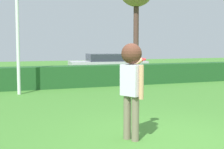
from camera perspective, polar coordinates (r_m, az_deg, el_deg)
The scene contains 6 objects.
ground_plane at distance 6.60m, azimuth 8.34°, elevation -10.70°, with size 60.00×60.00×0.00m, color #417D2E.
person at distance 6.28m, azimuth 3.33°, elevation -0.38°, with size 0.64×0.76×1.81m.
frisbee at distance 6.89m, azimuth 4.80°, elevation 2.59°, with size 0.22×0.22×0.06m.
lamppost at distance 12.50m, azimuth -15.68°, elevation 11.27°, with size 0.24×0.24×5.70m.
hedge_row at distance 14.14m, azimuth -8.13°, elevation -0.38°, with size 28.18×0.90×0.88m, color #1F5123.
parked_car_silver at distance 18.73m, azimuth -0.72°, elevation 1.79°, with size 4.37×2.19×1.25m.
Camera 1 is at (-3.13, -5.52, 1.80)m, focal length 54.42 mm.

